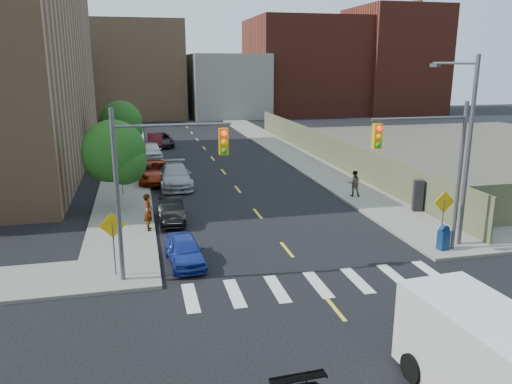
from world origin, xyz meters
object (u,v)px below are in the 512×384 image
parked_car_red (156,172)px  parked_car_silver (175,176)px  parked_car_maroon (155,141)px  pedestrian_west (148,212)px  parked_car_grey (161,140)px  pedestrian_east (354,183)px  parked_car_white (151,150)px  mailbox (444,238)px  cargo_van (494,364)px  parked_car_black (171,211)px  payphone (418,195)px  parked_car_blue (185,250)px

parked_car_red → parked_car_silver: (1.30, -1.90, 0.03)m
parked_car_maroon → pedestrian_west: pedestrian_west is taller
parked_car_grey → pedestrian_west: bearing=-98.8°
pedestrian_west → pedestrian_east: size_ratio=1.14×
parked_car_white → pedestrian_west: (-0.80, -21.32, 0.38)m
parked_car_grey → mailbox: 36.00m
cargo_van → parked_car_white: bearing=96.8°
parked_car_silver → parked_car_black: bearing=-95.8°
parked_car_silver → mailbox: bearing=-54.5°
parked_car_grey → mailbox: bearing=-76.4°
parked_car_white → parked_car_red: bearing=-93.6°
parked_car_white → pedestrian_east: bearing=-58.0°
parked_car_maroon → payphone: 31.15m
parked_car_grey → payphone: size_ratio=2.73×
parked_car_silver → pedestrian_west: size_ratio=2.81×
parked_car_blue → parked_car_red: size_ratio=0.66×
parked_car_blue → mailbox: (11.89, -1.43, 0.10)m
parked_car_black → pedestrian_east: size_ratio=2.29×
parked_car_blue → parked_car_silver: bearing=83.1°
parked_car_black → parked_car_silver: parked_car_silver is taller
parked_car_black → parked_car_white: bearing=91.0°
parked_car_silver → pedestrian_east: bearing=-27.6°
parked_car_silver → parked_car_maroon: bearing=92.6°
parked_car_red → parked_car_grey: 16.50m
parked_car_grey → parked_car_maroon: bearing=-149.7°
parked_car_red → parked_car_maroon: size_ratio=1.27×
parked_car_maroon → parked_car_grey: size_ratio=0.86×
parked_car_black → mailbox: bearing=-32.6°
parked_car_black → parked_car_grey: (0.76, 26.54, 0.06)m
pedestrian_west → parked_car_red: bearing=-2.4°
parked_car_black → parked_car_red: parked_car_red is taller
parked_car_grey → payphone: payphone is taller
parked_car_silver → parked_car_grey: 18.36m
pedestrian_east → parked_car_blue: bearing=54.6°
parked_car_grey → mailbox: size_ratio=4.26×
parked_car_maroon → parked_car_grey: bearing=35.6°
parked_car_white → cargo_van: bearing=-82.7°
parked_car_blue → payphone: size_ratio=1.97×
parked_car_red → cargo_van: (7.18, -27.83, 0.62)m
cargo_van → payphone: bearing=60.9°
mailbox → parked_car_red: bearing=113.7°
payphone → pedestrian_west: pedestrian_west is taller
parked_car_grey → payphone: 31.27m
parked_car_blue → pedestrian_west: 4.82m
parked_car_red → payphone: payphone is taller
mailbox → parked_car_blue: bearing=161.6°
parked_car_black → pedestrian_west: (-1.24, -1.62, 0.48)m
parked_car_black → cargo_van: cargo_van is taller
parked_car_silver → payphone: bearing=-36.1°
pedestrian_east → mailbox: bearing=109.1°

